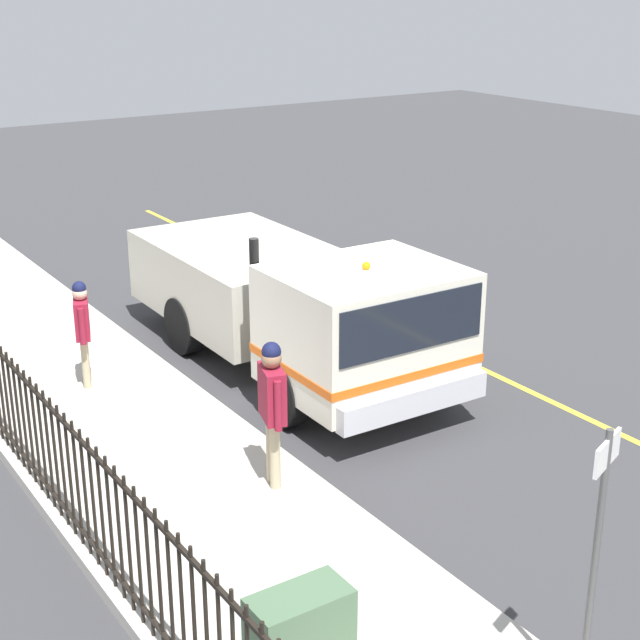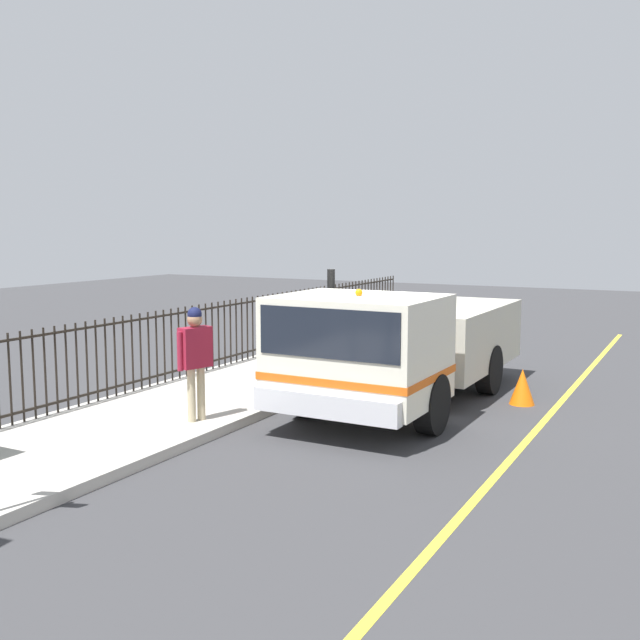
% 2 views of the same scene
% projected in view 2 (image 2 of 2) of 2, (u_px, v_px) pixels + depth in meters
% --- Properties ---
extents(ground_plane, '(57.42, 57.42, 0.00)m').
position_uv_depth(ground_plane, '(387.00, 407.00, 13.36)').
color(ground_plane, '#38383A').
rests_on(ground_plane, ground).
extents(sidewalk_slab, '(3.07, 26.10, 0.16)m').
position_uv_depth(sidewalk_slab, '(246.00, 386.00, 14.77)').
color(sidewalk_slab, '#B7B2A8').
rests_on(sidewalk_slab, ground).
extents(lane_marking, '(0.12, 23.49, 0.01)m').
position_uv_depth(lane_marking, '(540.00, 425.00, 12.10)').
color(lane_marking, yellow).
rests_on(lane_marking, ground).
extents(work_truck, '(2.60, 6.77, 2.49)m').
position_uv_depth(work_truck, '(399.00, 341.00, 13.17)').
color(work_truck, silver).
rests_on(work_truck, ground).
extents(worker_standing, '(0.37, 0.64, 1.83)m').
position_uv_depth(worker_standing, '(195.00, 352.00, 11.64)').
color(worker_standing, maroon).
rests_on(worker_standing, sidewalk_slab).
extents(pedestrian_distant, '(0.35, 0.58, 1.63)m').
position_uv_depth(pedestrian_distant, '(283.00, 326.00, 15.59)').
color(pedestrian_distant, maroon).
rests_on(pedestrian_distant, sidewalk_slab).
extents(iron_fence, '(0.04, 22.22, 1.46)m').
position_uv_depth(iron_fence, '(189.00, 340.00, 15.33)').
color(iron_fence, black).
rests_on(iron_fence, sidewalk_slab).
extents(traffic_cone, '(0.46, 0.46, 0.66)m').
position_uv_depth(traffic_cone, '(522.00, 387.00, 13.51)').
color(traffic_cone, orange).
rests_on(traffic_cone, ground).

